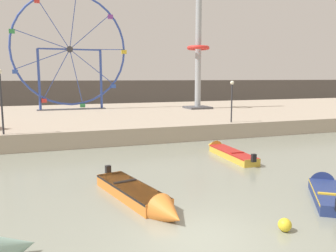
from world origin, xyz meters
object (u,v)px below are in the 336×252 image
(motorboat_orange_hull, at_px, (143,198))
(mooring_buoy_orange, at_px, (285,225))
(drop_tower_steel_tower, at_px, (198,55))
(promenade_lamp_far, at_px, (232,95))
(motorboat_navy_blue, at_px, (326,190))
(promenade_lamp_near, at_px, (1,92))
(motorboat_mustard_yellow, at_px, (226,151))
(ferris_wheel_blue_frame, at_px, (70,51))

(motorboat_orange_hull, relative_size, mooring_buoy_orange, 13.68)
(drop_tower_steel_tower, height_order, mooring_buoy_orange, drop_tower_steel_tower)
(drop_tower_steel_tower, relative_size, promenade_lamp_far, 4.20)
(motorboat_navy_blue, distance_m, promenade_lamp_near, 19.69)
(motorboat_navy_blue, relative_size, promenade_lamp_far, 1.25)
(motorboat_mustard_yellow, relative_size, mooring_buoy_orange, 13.78)
(motorboat_mustard_yellow, distance_m, ferris_wheel_blue_frame, 24.82)
(promenade_lamp_far, bearing_deg, motorboat_mustard_yellow, -122.50)
(mooring_buoy_orange, bearing_deg, promenade_lamp_far, 65.71)
(drop_tower_steel_tower, xyz_separation_m, promenade_lamp_near, (-19.88, -13.12, -3.56))
(motorboat_navy_blue, bearing_deg, promenade_lamp_near, 80.31)
(motorboat_orange_hull, distance_m, promenade_lamp_near, 14.02)
(promenade_lamp_far, relative_size, mooring_buoy_orange, 7.79)
(ferris_wheel_blue_frame, height_order, promenade_lamp_far, ferris_wheel_blue_frame)
(drop_tower_steel_tower, relative_size, promenade_lamp_near, 3.40)
(motorboat_mustard_yellow, distance_m, promenade_lamp_far, 7.72)
(promenade_lamp_near, bearing_deg, motorboat_mustard_yellow, -22.22)
(drop_tower_steel_tower, xyz_separation_m, mooring_buoy_orange, (-10.06, -29.04, -7.32))
(motorboat_navy_blue, height_order, motorboat_mustard_yellow, motorboat_mustard_yellow)
(ferris_wheel_blue_frame, distance_m, mooring_buoy_orange, 33.85)
(drop_tower_steel_tower, bearing_deg, motorboat_orange_hull, -118.66)
(promenade_lamp_far, bearing_deg, motorboat_orange_hull, -131.60)
(motorboat_mustard_yellow, bearing_deg, drop_tower_steel_tower, -17.51)
(mooring_buoy_orange, bearing_deg, drop_tower_steel_tower, 70.89)
(motorboat_orange_hull, bearing_deg, promenade_lamp_near, -166.54)
(motorboat_navy_blue, xyz_separation_m, ferris_wheel_blue_frame, (-8.17, 30.40, 7.66))
(ferris_wheel_blue_frame, bearing_deg, mooring_buoy_orange, -82.54)
(motorboat_orange_hull, xyz_separation_m, ferris_wheel_blue_frame, (-0.58, 28.82, 7.62))
(drop_tower_steel_tower, distance_m, promenade_lamp_near, 24.09)
(promenade_lamp_far, bearing_deg, mooring_buoy_orange, -114.29)
(mooring_buoy_orange, bearing_deg, motorboat_orange_hull, 133.72)
(motorboat_navy_blue, xyz_separation_m, motorboat_mustard_yellow, (-0.28, 8.14, 0.02))
(promenade_lamp_far, height_order, mooring_buoy_orange, promenade_lamp_far)
(motorboat_orange_hull, relative_size, motorboat_mustard_yellow, 0.99)
(drop_tower_steel_tower, height_order, promenade_lamp_near, drop_tower_steel_tower)
(motorboat_navy_blue, bearing_deg, ferris_wheel_blue_frame, 50.18)
(motorboat_mustard_yellow, distance_m, promenade_lamp_near, 14.98)
(promenade_lamp_near, bearing_deg, promenade_lamp_far, 1.37)
(motorboat_navy_blue, bearing_deg, drop_tower_steel_tower, 22.14)
(ferris_wheel_blue_frame, bearing_deg, motorboat_navy_blue, -74.95)
(mooring_buoy_orange, bearing_deg, ferris_wheel_blue_frame, 97.46)
(ferris_wheel_blue_frame, bearing_deg, motorboat_orange_hull, -88.84)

